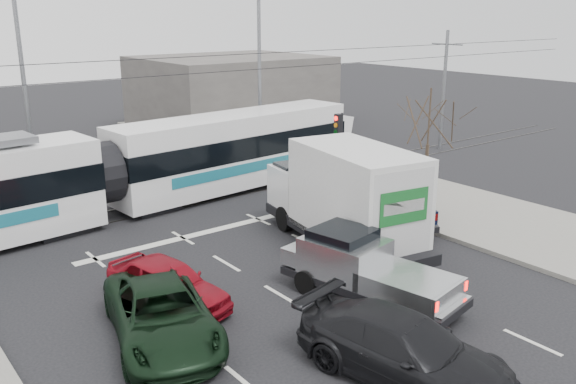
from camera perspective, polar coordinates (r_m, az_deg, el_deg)
ground at (r=19.12m, az=3.45°, el=-8.26°), size 120.00×120.00×0.00m
sidewalk_right at (r=25.55m, az=18.85°, el=-2.48°), size 6.00×60.00×0.15m
rails at (r=26.93m, az=-10.69°, el=-1.05°), size 60.00×1.60×0.03m
building_right at (r=44.18m, az=-5.40°, el=9.29°), size 12.00×10.00×5.00m
bare_tree at (r=24.97m, az=13.06°, el=6.38°), size 2.40×2.40×5.00m
traffic_signal at (r=27.04m, az=4.83°, el=5.24°), size 0.44×0.44×3.60m
street_lamp_near at (r=33.04m, az=-2.96°, el=11.47°), size 2.38×0.25×9.00m
street_lamp_far at (r=30.04m, az=-23.86°, el=9.61°), size 2.38×0.25×9.00m
catenary at (r=26.05m, az=-11.14°, el=7.10°), size 60.00×0.20×7.00m
tram at (r=25.07m, az=-17.12°, el=1.57°), size 25.68×4.82×5.22m
silver_pickup at (r=17.73m, az=6.90°, el=-6.97°), size 2.81×5.62×1.95m
box_truck at (r=21.19m, az=5.45°, el=-0.52°), size 3.78×7.70×3.69m
navy_pickup at (r=24.18m, az=9.58°, el=-0.74°), size 3.25×4.74×1.88m
green_car at (r=15.88m, az=-11.73°, el=-11.17°), size 3.64×5.58×1.43m
red_car at (r=17.55m, az=-11.22°, el=-8.42°), size 2.47×4.34×1.39m
dark_car at (r=14.29m, az=10.84°, el=-14.29°), size 3.11×5.50×1.50m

